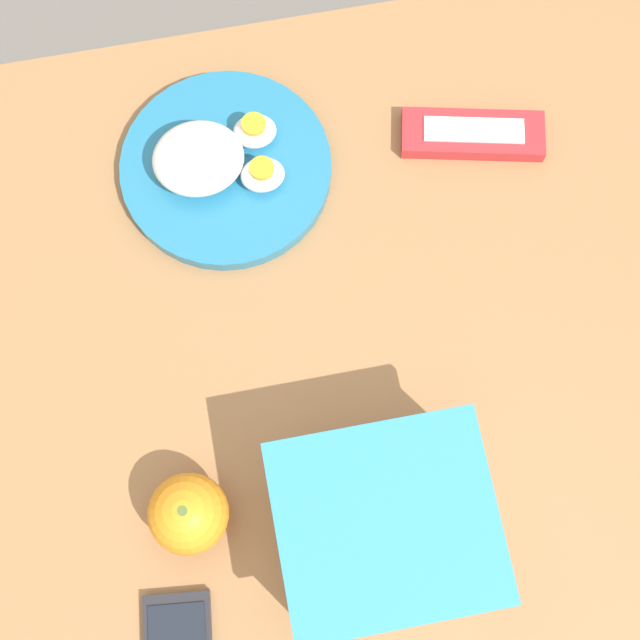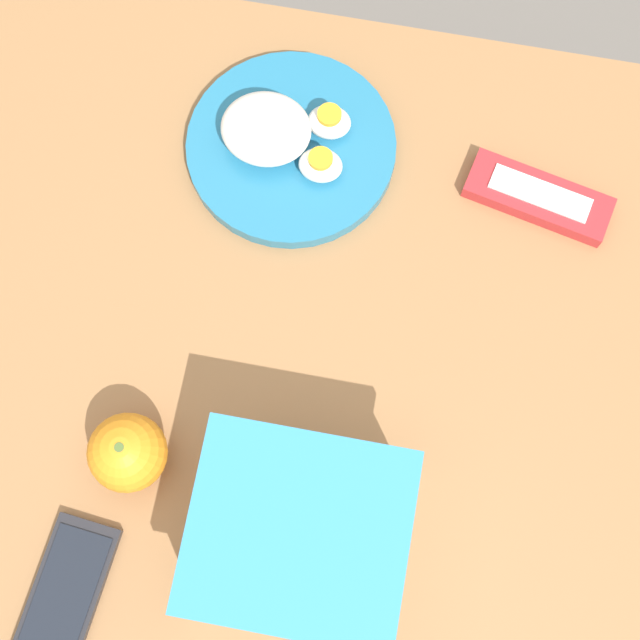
{
  "view_description": "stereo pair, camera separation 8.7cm",
  "coord_description": "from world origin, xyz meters",
  "px_view_note": "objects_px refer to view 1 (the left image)",
  "views": [
    {
      "loc": [
        0.03,
        0.21,
        1.59
      ],
      "look_at": [
        -0.02,
        -0.03,
        0.75
      ],
      "focal_mm": 50.0,
      "sensor_mm": 36.0,
      "label": 1
    },
    {
      "loc": [
        -0.06,
        0.21,
        1.59
      ],
      "look_at": [
        -0.02,
        -0.03,
        0.75
      ],
      "focal_mm": 50.0,
      "sensor_mm": 36.0,
      "label": 2
    }
  ],
  "objects_px": {
    "orange_fruit": "(188,514)",
    "rice_plate": "(221,165)",
    "candy_bar": "(473,134)",
    "food_container": "(383,526)"
  },
  "relations": [
    {
      "from": "food_container",
      "to": "rice_plate",
      "type": "height_order",
      "value": "food_container"
    },
    {
      "from": "orange_fruit",
      "to": "rice_plate",
      "type": "height_order",
      "value": "orange_fruit"
    },
    {
      "from": "rice_plate",
      "to": "candy_bar",
      "type": "xyz_separation_m",
      "value": [
        -0.27,
        0.01,
        -0.01
      ]
    },
    {
      "from": "orange_fruit",
      "to": "rice_plate",
      "type": "relative_size",
      "value": 0.34
    },
    {
      "from": "rice_plate",
      "to": "candy_bar",
      "type": "height_order",
      "value": "rice_plate"
    },
    {
      "from": "rice_plate",
      "to": "candy_bar",
      "type": "bearing_deg",
      "value": 178.02
    },
    {
      "from": "candy_bar",
      "to": "orange_fruit",
      "type": "bearing_deg",
      "value": 43.96
    },
    {
      "from": "candy_bar",
      "to": "rice_plate",
      "type": "bearing_deg",
      "value": -1.98
    },
    {
      "from": "food_container",
      "to": "orange_fruit",
      "type": "relative_size",
      "value": 2.5
    },
    {
      "from": "rice_plate",
      "to": "food_container",
      "type": "bearing_deg",
      "value": 102.78
    }
  ]
}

